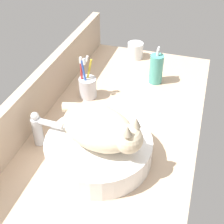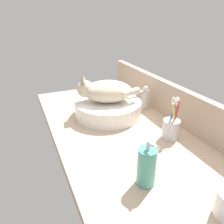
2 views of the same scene
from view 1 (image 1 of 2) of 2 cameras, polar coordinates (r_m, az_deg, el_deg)
ground_plane at (r=119.16cm, az=0.32°, el=-3.45°), size 128.74×62.65×4.00cm
backsplash_panel at (r=122.51cm, az=-12.99°, el=3.22°), size 128.74×3.60×17.77cm
sink_basin at (r=103.67cm, az=-2.67°, el=-6.73°), size 35.11×35.11×8.11cm
cat at (r=96.37cm, az=-2.18°, el=-2.92°), size 24.20×30.21×14.00cm
faucet at (r=109.08cm, az=-13.05°, el=-2.85°), size 3.60×11.82×13.60cm
soap_dispenser at (r=140.92cm, az=8.08°, el=7.83°), size 6.06×6.06×16.61cm
toothbrush_cup at (r=131.20cm, az=-4.50°, el=4.66°), size 7.31×7.31×18.68cm
water_glass at (r=161.89cm, az=4.27°, el=11.01°), size 7.91×7.91×7.88cm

